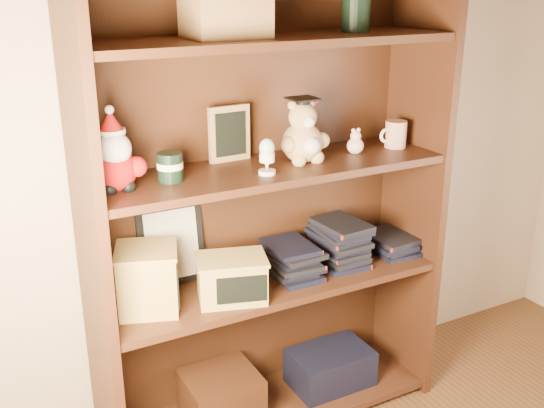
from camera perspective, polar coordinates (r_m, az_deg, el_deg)
The scene contains 16 objects.
bookcase at distance 2.12m, azimuth -0.71°, elevation -0.65°, with size 1.20×0.35×1.60m.
shelf_lower at distance 2.18m, azimuth 0.00°, elevation -7.02°, with size 1.14×0.33×0.02m.
shelf_upper at distance 2.03m, azimuth 0.00°, elevation 3.13°, with size 1.14×0.33×0.02m.
santa_plush at distance 1.82m, azimuth -13.96°, elevation 3.94°, with size 0.17×0.13×0.25m.
teachers_tin at distance 1.88m, azimuth -9.12°, elevation 3.33°, with size 0.08×0.08×0.09m.
chalkboard_plaque at distance 2.06m, azimuth -3.85°, elevation 6.24°, with size 0.14×0.08×0.18m.
egg_cup at distance 1.92m, azimuth -0.45°, elevation 4.40°, with size 0.05×0.05×0.11m.
grad_teddy_bear at distance 2.05m, azimuth 2.83°, elevation 6.00°, with size 0.18×0.15×0.21m.
pink_figurine at distance 2.18m, azimuth 7.49°, elevation 5.40°, with size 0.06×0.06×0.09m.
teacher_mug at distance 2.27m, azimuth 10.98°, elevation 6.17°, with size 0.11×0.07×0.09m.
certificate_frame at distance 2.12m, azimuth -9.02°, elevation -3.55°, with size 0.22×0.06×0.28m.
treats_box at distance 1.98m, azimuth -11.07°, elevation -6.58°, with size 0.23×0.23×0.20m.
pencils_box at distance 2.01m, azimuth -3.63°, elevation -6.65°, with size 0.26×0.21×0.14m.
book_stack_left at distance 2.18m, azimuth 1.77°, elevation -4.98°, with size 0.14×0.20×0.11m.
book_stack_mid at distance 2.27m, azimuth 6.13°, elevation -3.42°, with size 0.14×0.20×0.16m.
book_stack_right at distance 2.41m, azimuth 10.56°, elevation -3.43°, with size 0.14×0.20×0.06m.
Camera 1 is at (-0.96, -0.41, 1.52)m, focal length 42.00 mm.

